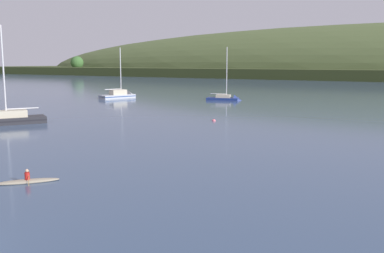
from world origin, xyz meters
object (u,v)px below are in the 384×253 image
(sailboat_far_left, at_px, (121,97))
(sailboat_outer_reach, at_px, (227,100))
(sailboat_midwater_white, at_px, (6,121))
(canoe_with_paddler, at_px, (27,181))
(mooring_buoy_midchannel, at_px, (214,121))

(sailboat_far_left, height_order, sailboat_outer_reach, sailboat_far_left)
(sailboat_far_left, xyz_separation_m, sailboat_outer_reach, (22.44, 6.87, -0.20))
(sailboat_midwater_white, height_order, canoe_with_paddler, sailboat_midwater_white)
(sailboat_outer_reach, xyz_separation_m, mooring_buoy_midchannel, (12.28, -29.44, -0.12))
(mooring_buoy_midchannel, bearing_deg, sailboat_outer_reach, 112.64)
(sailboat_far_left, height_order, canoe_with_paddler, sailboat_far_left)
(sailboat_far_left, bearing_deg, sailboat_outer_reach, -54.17)
(sailboat_midwater_white, distance_m, sailboat_outer_reach, 46.48)
(sailboat_far_left, relative_size, sailboat_outer_reach, 1.01)
(sailboat_far_left, bearing_deg, canoe_with_paddler, -126.69)
(canoe_with_paddler, bearing_deg, sailboat_far_left, 75.24)
(sailboat_midwater_white, bearing_deg, mooring_buoy_midchannel, 158.13)
(sailboat_midwater_white, relative_size, sailboat_far_left, 1.11)
(sailboat_midwater_white, xyz_separation_m, canoe_with_paddler, (24.78, -16.55, -0.30))
(sailboat_outer_reach, xyz_separation_m, canoe_with_paddler, (15.51, -62.10, -0.03))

